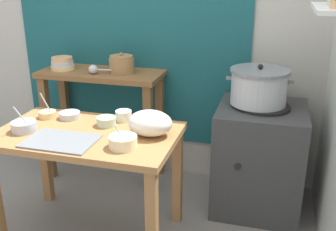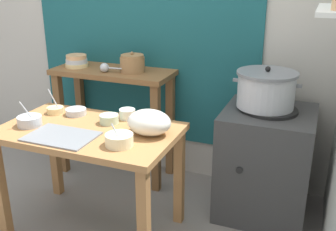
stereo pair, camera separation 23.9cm
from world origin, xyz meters
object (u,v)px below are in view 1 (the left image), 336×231
Objects in this scene: ladle at (95,69)px; serving_tray at (61,141)px; clay_pot at (122,64)px; prep_bowl_2 at (106,121)px; plastic_bag at (150,123)px; prep_bowl_3 at (70,115)px; bowl_stack_enamel at (62,64)px; prep_bowl_5 at (123,141)px; prep_bowl_4 at (24,126)px; stove_block at (259,158)px; back_shelf_table at (102,98)px; prep_table at (88,149)px; prep_bowl_0 at (47,114)px; prep_bowl_1 at (124,115)px; steamer_pot at (259,86)px.

serving_tray is (0.17, -0.84, -0.21)m from ladle.
ladle is (-0.18, -0.09, -0.03)m from clay_pot.
prep_bowl_2 is (0.32, -0.54, -0.18)m from ladle.
prep_bowl_3 is at bearing 167.94° from plastic_bag.
bowl_stack_enamel reaches higher than serving_tray.
prep_bowl_3 is at bearing 146.67° from prep_bowl_5.
prep_bowl_2 is 0.71× the size of prep_bowl_4.
stove_block is 1.37m from ladle.
clay_pot is (-1.07, 0.13, 0.58)m from stove_block.
prep_bowl_5 is (0.54, -0.81, -0.18)m from ladle.
back_shelf_table reaches higher than prep_bowl_5.
prep_table is 0.22m from serving_tray.
prep_bowl_0 is 1.12× the size of prep_bowl_5.
bowl_stack_enamel is 1.24m from prep_bowl_5.
prep_bowl_2 is at bearing -43.82° from bowl_stack_enamel.
ladle is 0.55m from prep_bowl_0.
prep_bowl_4 is at bearing -146.56° from prep_bowl_1.
serving_tray is 3.82× the size of prep_bowl_1.
serving_tray is 0.31m from prep_bowl_4.
back_shelf_table reaches higher than prep_table.
prep_bowl_3 is at bearing -104.97° from clay_pot.
prep_bowl_5 is at bearing -132.85° from stove_block.
back_shelf_table reaches higher than prep_bowl_3.
prep_bowl_5 is at bearing -46.01° from bowl_stack_enamel.
ladle is 2.40× the size of prep_bowl_2.
bowl_stack_enamel is 0.89m from prep_bowl_2.
clay_pot is 0.99m from prep_bowl_5.
plastic_bag reaches higher than prep_bowl_3.
steamer_pot is 3.22× the size of prep_bowl_3.
prep_bowl_2 is at bearing -59.17° from ladle.
prep_bowl_3 is 0.61m from prep_bowl_5.
prep_bowl_5 reaches higher than prep_bowl_1.
ladle is 0.89m from plastic_bag.
serving_tray is 0.52m from plastic_bag.
clay_pot is 0.59m from prep_bowl_1.
ladle is (0.31, -0.07, -0.01)m from bowl_stack_enamel.
stove_block reaches higher than prep_bowl_2.
bowl_stack_enamel is at bearing -177.85° from clay_pot.
steamer_pot is at bearing -6.08° from clay_pot.
prep_bowl_0 reaches higher than plastic_bag.
clay_pot is 1.11× the size of prep_bowl_4.
steamer_pot reaches higher than prep_bowl_3.
serving_tray is (-1.09, -0.80, 0.34)m from stove_block.
plastic_bag is at bearing 11.28° from prep_bowl_4.
serving_tray is at bearing -153.36° from plastic_bag.
steamer_pot reaches higher than prep_bowl_5.
prep_bowl_0 is 1.47× the size of prep_bowl_2.
stove_block is at bearing 27.37° from prep_bowl_4.
prep_bowl_4 reaches higher than prep_bowl_2.
ladle reaches higher than plastic_bag.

